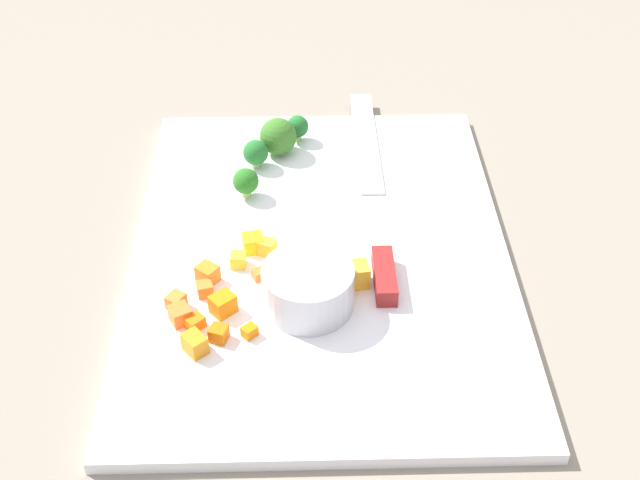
{
  "coord_description": "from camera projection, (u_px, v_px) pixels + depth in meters",
  "views": [
    {
      "loc": [
        0.6,
        -0.01,
        0.52
      ],
      "look_at": [
        0.0,
        0.0,
        0.02
      ],
      "focal_mm": 46.62,
      "sensor_mm": 36.0,
      "label": 1
    }
  ],
  "objects": [
    {
      "name": "broccoli_floret_2",
      "position": [
        298.0,
        127.0,
        0.92
      ],
      "size": [
        0.02,
        0.02,
        0.03
      ],
      "color": "#86BA60",
      "rests_on": "cutting_board"
    },
    {
      "name": "carrot_dice_8",
      "position": [
        195.0,
        344.0,
        0.68
      ],
      "size": [
        0.02,
        0.02,
        0.02
      ],
      "primitive_type": "cube",
      "rotation": [
        0.0,
        0.0,
        2.25
      ],
      "color": "orange",
      "rests_on": "cutting_board"
    },
    {
      "name": "carrot_dice_3",
      "position": [
        260.0,
        274.0,
        0.75
      ],
      "size": [
        0.02,
        0.02,
        0.01
      ],
      "primitive_type": "cube",
      "rotation": [
        0.0,
        0.0,
        0.45
      ],
      "color": "orange",
      "rests_on": "cutting_board"
    },
    {
      "name": "pepper_dice_2",
      "position": [
        238.0,
        260.0,
        0.76
      ],
      "size": [
        0.01,
        0.01,
        0.01
      ],
      "primitive_type": "cube",
      "rotation": [
        0.0,
        0.0,
        3.12
      ],
      "color": "yellow",
      "rests_on": "cutting_board"
    },
    {
      "name": "broccoli_floret_1",
      "position": [
        256.0,
        153.0,
        0.88
      ],
      "size": [
        0.03,
        0.03,
        0.03
      ],
      "color": "#96B36A",
      "rests_on": "cutting_board"
    },
    {
      "name": "pepper_dice_0",
      "position": [
        267.0,
        247.0,
        0.77
      ],
      "size": [
        0.02,
        0.02,
        0.01
      ],
      "primitive_type": "cube",
      "rotation": [
        0.0,
        0.0,
        1.19
      ],
      "color": "yellow",
      "rests_on": "cutting_board"
    },
    {
      "name": "carrot_dice_5",
      "position": [
        180.0,
        315.0,
        0.7
      ],
      "size": [
        0.02,
        0.02,
        0.01
      ],
      "primitive_type": "cube",
      "rotation": [
        0.0,
        0.0,
        0.48
      ],
      "color": "orange",
      "rests_on": "cutting_board"
    },
    {
      "name": "broccoli_floret_3",
      "position": [
        278.0,
        137.0,
        0.89
      ],
      "size": [
        0.04,
        0.04,
        0.04
      ],
      "color": "#81B15D",
      "rests_on": "cutting_board"
    },
    {
      "name": "chef_knife",
      "position": [
        376.0,
        212.0,
        0.82
      ],
      "size": [
        0.36,
        0.03,
        0.02
      ],
      "rotation": [
        0.0,
        0.0,
        3.14
      ],
      "color": "silver",
      "rests_on": "cutting_board"
    },
    {
      "name": "carrot_dice_4",
      "position": [
        205.0,
        289.0,
        0.73
      ],
      "size": [
        0.02,
        0.02,
        0.01
      ],
      "primitive_type": "cube",
      "rotation": [
        0.0,
        0.0,
        0.26
      ],
      "color": "orange",
      "rests_on": "cutting_board"
    },
    {
      "name": "pepper_dice_4",
      "position": [
        358.0,
        274.0,
        0.74
      ],
      "size": [
        0.02,
        0.02,
        0.02
      ],
      "primitive_type": "cube",
      "rotation": [
        0.0,
        0.0,
        1.74
      ],
      "color": "yellow",
      "rests_on": "cutting_board"
    },
    {
      "name": "pepper_dice_3",
      "position": [
        294.0,
        256.0,
        0.76
      ],
      "size": [
        0.02,
        0.02,
        0.02
      ],
      "primitive_type": "cube",
      "rotation": [
        0.0,
        0.0,
        2.76
      ],
      "color": "yellow",
      "rests_on": "cutting_board"
    },
    {
      "name": "carrot_dice_6",
      "position": [
        176.0,
        301.0,
        0.72
      ],
      "size": [
        0.02,
        0.02,
        0.01
      ],
      "primitive_type": "cube",
      "rotation": [
        0.0,
        0.0,
        2.55
      ],
      "color": "orange",
      "rests_on": "cutting_board"
    },
    {
      "name": "pepper_dice_1",
      "position": [
        253.0,
        243.0,
        0.78
      ],
      "size": [
        0.02,
        0.02,
        0.02
      ],
      "primitive_type": "cube",
      "rotation": [
        0.0,
        0.0,
        0.19
      ],
      "color": "yellow",
      "rests_on": "cutting_board"
    },
    {
      "name": "carrot_dice_1",
      "position": [
        195.0,
        322.0,
        0.7
      ],
      "size": [
        0.02,
        0.02,
        0.01
      ],
      "primitive_type": "cube",
      "rotation": [
        0.0,
        0.0,
        0.73
      ],
      "color": "orange",
      "rests_on": "cutting_board"
    },
    {
      "name": "prep_bowl",
      "position": [
        308.0,
        288.0,
        0.71
      ],
      "size": [
        0.08,
        0.08,
        0.04
      ],
      "primitive_type": "cylinder",
      "color": "silver",
      "rests_on": "cutting_board"
    },
    {
      "name": "broccoli_floret_0",
      "position": [
        246.0,
        182.0,
        0.83
      ],
      "size": [
        0.03,
        0.03,
        0.03
      ],
      "color": "#8EBF5B",
      "rests_on": "cutting_board"
    },
    {
      "name": "carrot_dice_0",
      "position": [
        250.0,
        331.0,
        0.69
      ],
      "size": [
        0.02,
        0.02,
        0.01
      ],
      "primitive_type": "cube",
      "rotation": [
        0.0,
        0.0,
        2.29
      ],
      "color": "orange",
      "rests_on": "cutting_board"
    },
    {
      "name": "carrot_dice_9",
      "position": [
        208.0,
        274.0,
        0.74
      ],
      "size": [
        0.02,
        0.02,
        0.02
      ],
      "primitive_type": "cube",
      "rotation": [
        0.0,
        0.0,
        0.91
      ],
      "color": "orange",
      "rests_on": "cutting_board"
    },
    {
      "name": "cutting_board",
      "position": [
        320.0,
        253.0,
        0.79
      ],
      "size": [
        0.48,
        0.35,
        0.01
      ],
      "primitive_type": "cube",
      "color": "white",
      "rests_on": "ground_plane"
    },
    {
      "name": "carrot_dice_2",
      "position": [
        223.0,
        304.0,
        0.71
      ],
      "size": [
        0.03,
        0.03,
        0.02
      ],
      "primitive_type": "cube",
      "rotation": [
        0.0,
        0.0,
        0.71
      ],
      "color": "orange",
      "rests_on": "cutting_board"
    },
    {
      "name": "carrot_dice_7",
      "position": [
        219.0,
        333.0,
        0.69
      ],
      "size": [
        0.02,
        0.02,
        0.01
      ],
      "primitive_type": "cube",
      "rotation": [
        0.0,
        0.0,
        1.24
      ],
      "color": "orange",
      "rests_on": "cutting_board"
    },
    {
      "name": "ground_plane",
      "position": [
        320.0,
        258.0,
        0.79
      ],
      "size": [
        4.0,
        4.0,
        0.0
      ],
      "primitive_type": "plane",
      "color": "gray"
    }
  ]
}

